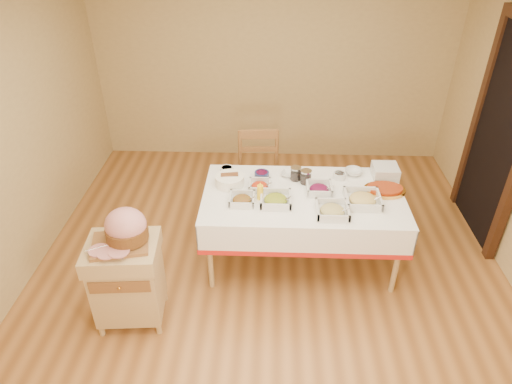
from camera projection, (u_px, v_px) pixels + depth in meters
room_shell at (271, 157)px, 3.60m from camera, size 5.00×5.00×5.00m
doorway at (500, 134)px, 4.38m from camera, size 0.09×1.10×2.20m
dining_table at (302, 209)px, 4.22m from camera, size 1.82×1.02×0.76m
butcher_cart at (127, 278)px, 3.67m from camera, size 0.59×0.51×0.79m
dining_chair at (259, 178)px, 4.83m from camera, size 0.49×0.47×1.01m
ham_on_board at (125, 229)px, 3.45m from camera, size 0.45×0.43×0.30m
serving_dish_a at (242, 199)px, 4.00m from camera, size 0.23×0.22×0.10m
serving_dish_b at (276, 200)px, 4.00m from camera, size 0.27×0.27×0.11m
serving_dish_c at (332, 210)px, 3.86m from camera, size 0.27×0.27×0.11m
serving_dish_d at (363, 199)px, 3.99m from camera, size 0.31×0.31×0.12m
serving_dish_e at (260, 186)px, 4.20m from camera, size 0.21×0.20×0.10m
serving_dish_f at (319, 189)px, 4.15m from camera, size 0.24×0.23×0.11m
small_bowl_left at (227, 170)px, 4.44m from camera, size 0.13×0.13×0.06m
small_bowl_mid at (262, 174)px, 4.36m from camera, size 0.14×0.14×0.06m
small_bowl_right at (339, 175)px, 4.35m from camera, size 0.12×0.12×0.06m
bowl_white_imported at (289, 174)px, 4.40m from camera, size 0.19×0.19×0.04m
bowl_small_imported at (354, 172)px, 4.42m from camera, size 0.22×0.22×0.05m
preserve_jar_left at (296, 174)px, 4.32m from camera, size 0.10×0.10×0.13m
preserve_jar_right at (306, 177)px, 4.26m from camera, size 0.11×0.11×0.13m
mustard_bottle at (260, 192)px, 4.03m from camera, size 0.06×0.06×0.17m
bread_basket at (230, 180)px, 4.24m from camera, size 0.27×0.27×0.12m
plate_stack at (385, 171)px, 4.36m from camera, size 0.24×0.24×0.12m
brass_platter at (385, 190)px, 4.16m from camera, size 0.38×0.27×0.05m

